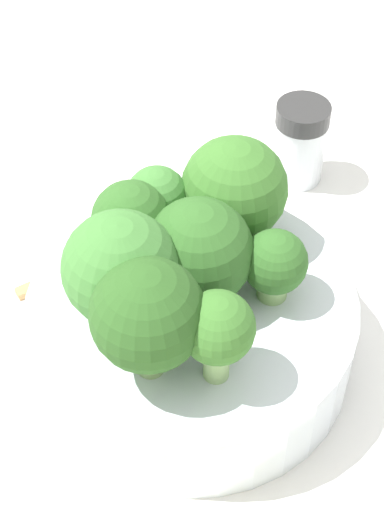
# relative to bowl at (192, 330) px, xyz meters

# --- Properties ---
(ground_plane) EXTENTS (3.00, 3.00, 0.00)m
(ground_plane) POSITION_rel_bowl_xyz_m (0.00, 0.00, -0.02)
(ground_plane) COLOR white
(bowl) EXTENTS (0.17, 0.17, 0.05)m
(bowl) POSITION_rel_bowl_xyz_m (0.00, 0.00, 0.00)
(bowl) COLOR silver
(bowl) RESTS_ON ground_plane
(broccoli_floret_0) EXTENTS (0.05, 0.05, 0.06)m
(broccoli_floret_0) POSITION_rel_bowl_xyz_m (-0.01, 0.00, 0.05)
(broccoli_floret_0) COLOR #84AD66
(broccoli_floret_0) RESTS_ON bowl
(broccoli_floret_1) EXTENTS (0.03, 0.03, 0.05)m
(broccoli_floret_1) POSITION_rel_bowl_xyz_m (0.04, 0.03, 0.06)
(broccoli_floret_1) COLOR #8EB770
(broccoli_floret_1) RESTS_ON bowl
(broccoli_floret_2) EXTENTS (0.03, 0.03, 0.05)m
(broccoli_floret_2) POSITION_rel_bowl_xyz_m (-0.03, -0.03, 0.05)
(broccoli_floret_2) COLOR #84AD66
(broccoli_floret_2) RESTS_ON bowl
(broccoli_floret_3) EXTENTS (0.06, 0.06, 0.06)m
(broccoli_floret_3) POSITION_rel_bowl_xyz_m (-0.05, -0.00, 0.06)
(broccoli_floret_3) COLOR #84AD66
(broccoli_floret_3) RESTS_ON bowl
(broccoli_floret_4) EXTENTS (0.06, 0.06, 0.07)m
(broccoli_floret_4) POSITION_rel_bowl_xyz_m (0.03, -0.02, 0.06)
(broccoli_floret_4) COLOR #84AD66
(broccoli_floret_4) RESTS_ON bowl
(broccoli_floret_5) EXTENTS (0.05, 0.05, 0.07)m
(broccoli_floret_5) POSITION_rel_bowl_xyz_m (0.05, -0.00, 0.06)
(broccoli_floret_5) COLOR #7A9E5B
(broccoli_floret_5) RESTS_ON bowl
(broccoli_floret_6) EXTENTS (0.04, 0.04, 0.05)m
(broccoli_floret_6) POSITION_rel_bowl_xyz_m (-0.01, -0.04, 0.06)
(broccoli_floret_6) COLOR #84AD66
(broccoli_floret_6) RESTS_ON bowl
(broccoli_floret_7) EXTENTS (0.03, 0.03, 0.04)m
(broccoli_floret_7) POSITION_rel_bowl_xyz_m (-0.02, 0.04, 0.05)
(broccoli_floret_7) COLOR #84AD66
(broccoli_floret_7) RESTS_ON bowl
(pepper_shaker) EXTENTS (0.03, 0.03, 0.06)m
(pepper_shaker) POSITION_rel_bowl_xyz_m (-0.16, 0.00, 0.01)
(pepper_shaker) COLOR silver
(pepper_shaker) RESTS_ON ground_plane
(almond_crumb_0) EXTENTS (0.01, 0.01, 0.01)m
(almond_crumb_0) POSITION_rel_bowl_xyz_m (-0.00, -0.11, -0.02)
(almond_crumb_0) COLOR #AD7F4C
(almond_crumb_0) RESTS_ON ground_plane
(almond_crumb_2) EXTENTS (0.01, 0.01, 0.01)m
(almond_crumb_2) POSITION_rel_bowl_xyz_m (-0.14, -0.03, -0.02)
(almond_crumb_2) COLOR #AD7F4C
(almond_crumb_2) RESTS_ON ground_plane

